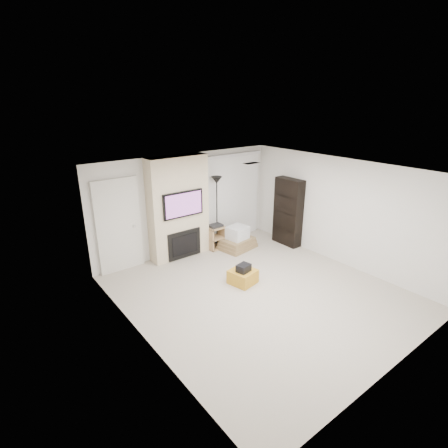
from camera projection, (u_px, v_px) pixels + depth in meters
floor at (260, 293)px, 7.15m from camera, size 5.00×5.50×0.00m
ceiling at (264, 172)px, 6.29m from camera, size 5.00×5.50×0.00m
wall_back at (186, 204)px, 8.77m from camera, size 5.00×0.00×2.50m
wall_front at (404, 297)px, 4.67m from camera, size 5.00×0.00×2.50m
wall_left at (141, 274)px, 5.29m from camera, size 0.00×5.50×2.50m
wall_right at (340, 212)px, 8.15m from camera, size 0.00×5.50×2.50m
hvac_vent at (251, 163)px, 7.12m from camera, size 0.35×0.18×0.01m
ottoman at (243, 277)px, 7.47m from camera, size 0.59×0.59×0.30m
black_bag at (244, 268)px, 7.35m from camera, size 0.32×0.27×0.16m
fireplace_wall at (179, 209)px, 8.42m from camera, size 1.50×0.47×2.50m
entry_door at (119, 226)px, 7.78m from camera, size 1.02×0.11×2.14m
vertical_blinds at (231, 194)px, 9.52m from camera, size 1.98×0.10×2.37m
floor_lamp at (217, 192)px, 8.94m from camera, size 0.28×0.28×1.88m
av_stand at (216, 236)px, 9.15m from camera, size 0.45×0.38×0.66m
box_stack at (237, 240)px, 9.17m from camera, size 1.00×0.82×0.61m
bookshelf at (288, 212)px, 9.26m from camera, size 0.30×0.80×1.80m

